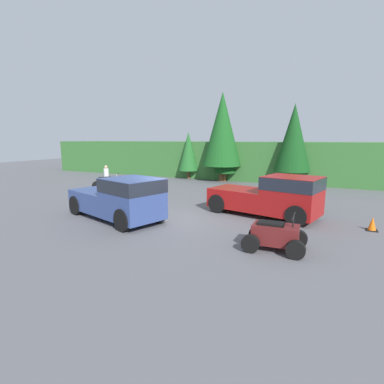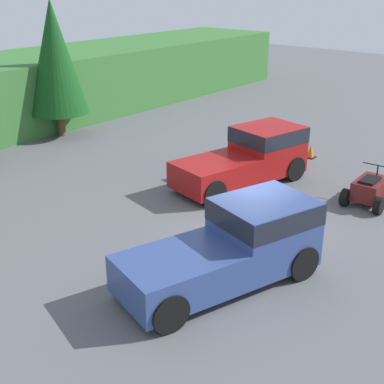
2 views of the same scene
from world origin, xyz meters
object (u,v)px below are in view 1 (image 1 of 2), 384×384
(quad_atv, at_px, (275,236))
(rider_person, at_px, (106,176))
(pickup_truck_red, at_px, (273,195))
(traffic_cone, at_px, (372,224))
(pickup_truck_second, at_px, (121,198))
(dirt_bike, at_px, (108,183))

(quad_atv, height_order, rider_person, rider_person)
(pickup_truck_red, xyz_separation_m, traffic_cone, (3.96, -0.38, -0.78))
(rider_person, bearing_deg, pickup_truck_red, -46.98)
(pickup_truck_red, relative_size, quad_atv, 2.69)
(pickup_truck_second, relative_size, quad_atv, 2.71)
(pickup_truck_red, distance_m, dirt_bike, 12.43)
(pickup_truck_red, xyz_separation_m, rider_person, (-12.49, 2.92, -0.11))
(pickup_truck_red, relative_size, pickup_truck_second, 0.99)
(pickup_truck_second, height_order, quad_atv, pickup_truck_second)
(rider_person, height_order, traffic_cone, rider_person)
(rider_person, bearing_deg, dirt_bike, -70.74)
(dirt_bike, xyz_separation_m, quad_atv, (13.03, -6.83, 0.01))
(traffic_cone, bearing_deg, dirt_bike, 169.31)
(pickup_truck_second, distance_m, quad_atv, 6.86)
(dirt_bike, bearing_deg, quad_atv, -80.39)
(traffic_cone, bearing_deg, rider_person, 168.63)
(dirt_bike, bearing_deg, pickup_truck_second, -97.51)
(pickup_truck_second, distance_m, rider_person, 9.22)
(quad_atv, bearing_deg, pickup_truck_second, 172.03)
(pickup_truck_second, bearing_deg, dirt_bike, 152.38)
(pickup_truck_second, height_order, rider_person, pickup_truck_second)
(pickup_truck_second, distance_m, traffic_cone, 10.38)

